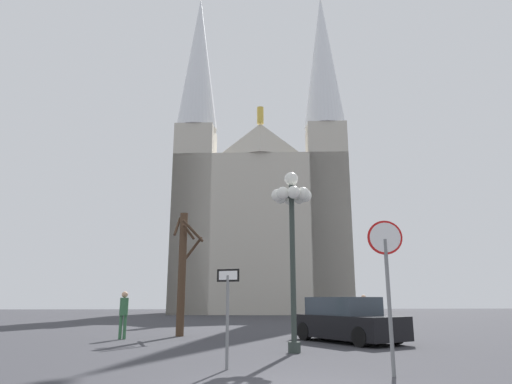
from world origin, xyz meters
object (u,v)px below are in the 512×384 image
cathedral (261,212)px  bare_tree (183,269)px  one_way_arrow_sign (228,305)px  stop_sign (387,267)px  parked_car_near_black (346,321)px  pedestrian_walking (364,309)px  street_lamp (292,213)px  pedestrian_standing (124,310)px

cathedral → bare_tree: cathedral is taller
one_way_arrow_sign → bare_tree: (-1.82, 9.01, 1.35)m
stop_sign → one_way_arrow_sign: size_ratio=1.45×
parked_car_near_black → pedestrian_walking: (2.47, 5.71, 0.29)m
one_way_arrow_sign → street_lamp: bearing=56.7°
one_way_arrow_sign → pedestrian_walking: (6.79, 11.70, -0.35)m
street_lamp → pedestrian_walking: street_lamp is taller
cathedral → bare_tree: (-5.83, -28.58, -7.96)m
street_lamp → one_way_arrow_sign: bearing=-123.3°
cathedral → parked_car_near_black: 33.14m
cathedral → bare_tree: size_ratio=7.05×
cathedral → pedestrian_walking: cathedral is taller
parked_car_near_black → pedestrian_walking: bearing=66.7°
bare_tree → pedestrian_standing: bare_tree is taller
cathedral → pedestrian_walking: bearing=-83.9°
street_lamp → parked_car_near_black: size_ratio=1.17×
stop_sign → bare_tree: bearing=116.8°
bare_tree → pedestrian_standing: (-2.07, -1.28, -1.64)m
stop_sign → bare_tree: 11.37m
cathedral → parked_car_near_black: cathedral is taller
one_way_arrow_sign → parked_car_near_black: 7.42m
cathedral → stop_sign: size_ratio=11.57×
one_way_arrow_sign → cathedral: bearing=83.9°
one_way_arrow_sign → bare_tree: 9.29m
one_way_arrow_sign → pedestrian_standing: 8.66m
stop_sign → one_way_arrow_sign: stop_sign is taller
cathedral → pedestrian_walking: size_ratio=21.46×
street_lamp → pedestrian_walking: (4.84, 8.72, -3.02)m
parked_car_near_black → cathedral: bearing=90.6°
street_lamp → parked_car_near_black: bearing=51.8°
bare_tree → one_way_arrow_sign: bearing=-78.6°
parked_car_near_black → pedestrian_walking: pedestrian_walking is taller
stop_sign → bare_tree: bare_tree is taller
one_way_arrow_sign → bare_tree: size_ratio=0.42×
pedestrian_standing → parked_car_near_black: bearing=-12.0°
bare_tree → pedestrian_walking: bare_tree is taller
cathedral → street_lamp: (-2.05, -34.62, -6.64)m
stop_sign → street_lamp: street_lamp is taller
bare_tree → pedestrian_walking: bearing=17.3°
street_lamp → bare_tree: street_lamp is taller
bare_tree → pedestrian_standing: size_ratio=2.89×
parked_car_near_black → pedestrian_standing: (-8.22, 1.74, 0.36)m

